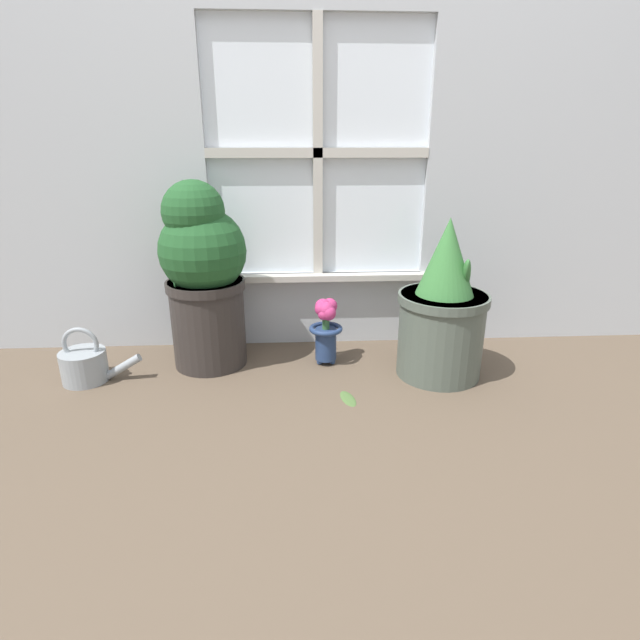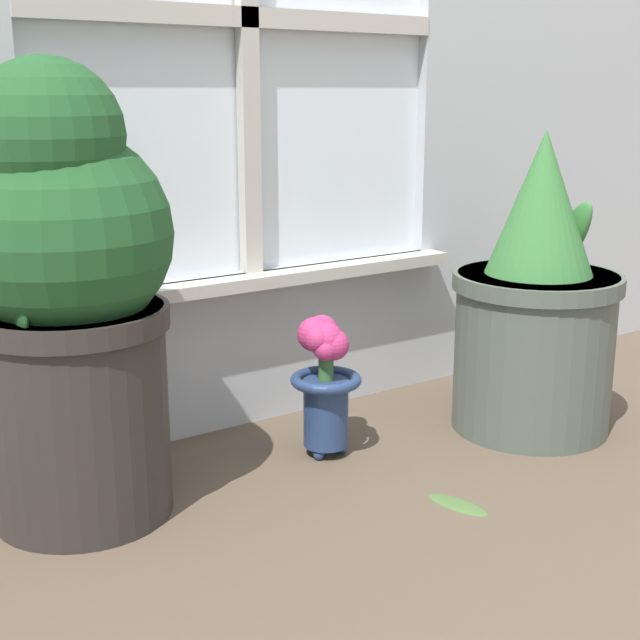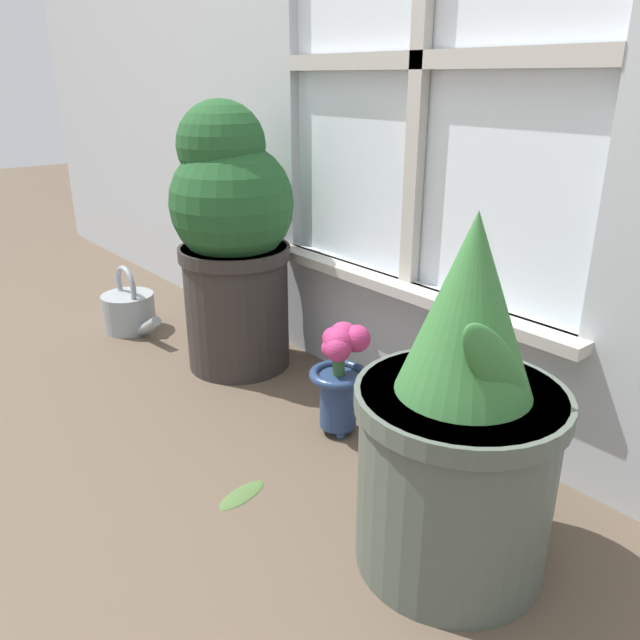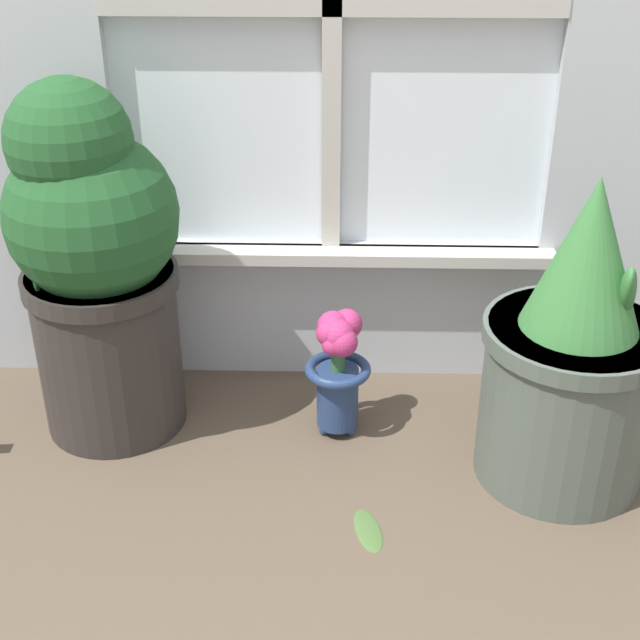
{
  "view_description": "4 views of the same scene",
  "coord_description": "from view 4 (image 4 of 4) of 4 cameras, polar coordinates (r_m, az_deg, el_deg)",
  "views": [
    {
      "loc": [
        -0.1,
        -1.45,
        0.82
      ],
      "look_at": [
        -0.01,
        0.28,
        0.19
      ],
      "focal_mm": 28.0,
      "sensor_mm": 36.0,
      "label": 1
    },
    {
      "loc": [
        -0.84,
        -0.93,
        0.64
      ],
      "look_at": [
        -0.03,
        0.25,
        0.27
      ],
      "focal_mm": 50.0,
      "sensor_mm": 36.0,
      "label": 2
    },
    {
      "loc": [
        0.92,
        -0.49,
        0.74
      ],
      "look_at": [
        0.03,
        0.24,
        0.28
      ],
      "focal_mm": 35.0,
      "sensor_mm": 36.0,
      "label": 3
    },
    {
      "loc": [
        0.02,
        -1.14,
        1.04
      ],
      "look_at": [
        -0.02,
        0.28,
        0.26
      ],
      "focal_mm": 50.0,
      "sensor_mm": 36.0,
      "label": 4
    }
  ],
  "objects": [
    {
      "name": "flower_vase",
      "position": [
        1.69,
        1.15,
        -2.74
      ],
      "size": [
        0.13,
        0.13,
        0.25
      ],
      "color": "navy",
      "rests_on": "ground_plane"
    },
    {
      "name": "potted_plant_right",
      "position": [
        1.6,
        15.87,
        -2.48
      ],
      "size": [
        0.32,
        0.32,
        0.57
      ],
      "color": "#4C564C",
      "rests_on": "ground_plane"
    },
    {
      "name": "potted_plant_left",
      "position": [
        1.68,
        -14.19,
        3.86
      ],
      "size": [
        0.31,
        0.31,
        0.69
      ],
      "color": "#2D2826",
      "rests_on": "ground_plane"
    },
    {
      "name": "fallen_leaf",
      "position": [
        1.55,
        3.11,
        -13.2
      ],
      "size": [
        0.07,
        0.12,
        0.01
      ],
      "color": "#476633",
      "rests_on": "ground_plane"
    },
    {
      "name": "ground_plane",
      "position": [
        1.54,
        0.32,
        -13.59
      ],
      "size": [
        10.0,
        10.0,
        0.0
      ],
      "primitive_type": "plane",
      "color": "brown"
    }
  ]
}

